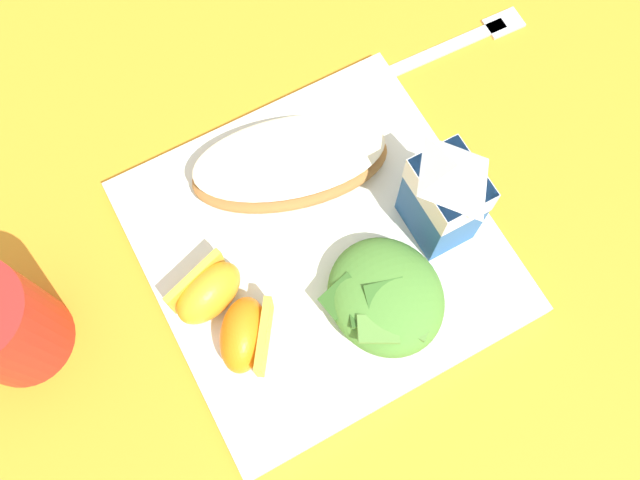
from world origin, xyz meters
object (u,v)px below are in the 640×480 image
at_px(white_plate, 320,247).
at_px(milk_carton, 446,194).
at_px(metal_fork, 451,45).
at_px(orange_wedge_middle, 246,335).
at_px(cheesy_pizza_bread, 290,164).
at_px(orange_wedge_front, 208,293).
at_px(green_salad_pile, 386,297).
at_px(drinking_red_cup, 0,326).

bearing_deg(white_plate, milk_carton, 72.98).
bearing_deg(metal_fork, orange_wedge_middle, -61.06).
xyz_separation_m(milk_carton, orange_wedge_middle, (0.02, -0.18, -0.04)).
bearing_deg(milk_carton, cheesy_pizza_bread, -139.11).
bearing_deg(orange_wedge_middle, white_plate, 116.25).
distance_m(orange_wedge_middle, metal_fork, 0.34).
height_order(white_plate, cheesy_pizza_bread, cheesy_pizza_bread).
xyz_separation_m(orange_wedge_front, orange_wedge_middle, (0.04, 0.01, 0.00)).
height_order(white_plate, milk_carton, milk_carton).
xyz_separation_m(white_plate, green_salad_pile, (0.07, 0.02, 0.03)).
relative_size(milk_carton, orange_wedge_front, 1.61).
bearing_deg(orange_wedge_middle, cheesy_pizza_bread, 139.10).
relative_size(white_plate, cheesy_pizza_bread, 1.51).
xyz_separation_m(white_plate, cheesy_pizza_bread, (-0.07, 0.01, 0.03)).
relative_size(white_plate, orange_wedge_middle, 4.01).
relative_size(white_plate, metal_fork, 1.49).
bearing_deg(white_plate, cheesy_pizza_bread, 172.54).
height_order(white_plate, drinking_red_cup, drinking_red_cup).
bearing_deg(milk_carton, drinking_red_cup, -102.54).
distance_m(white_plate, metal_fork, 0.24).
xyz_separation_m(white_plate, orange_wedge_middle, (0.04, -0.09, 0.03)).
bearing_deg(green_salad_pile, metal_fork, 135.30).
bearing_deg(drinking_red_cup, metal_fork, 99.14).
bearing_deg(white_plate, orange_wedge_middle, -63.75).
bearing_deg(cheesy_pizza_bread, milk_carton, 40.89).
bearing_deg(drinking_red_cup, green_salad_pile, 66.57).
distance_m(milk_carton, metal_fork, 0.20).
height_order(cheesy_pizza_bread, orange_wedge_front, orange_wedge_front).
bearing_deg(milk_carton, white_plate, -107.02).
height_order(orange_wedge_middle, metal_fork, orange_wedge_middle).
xyz_separation_m(cheesy_pizza_bread, metal_fork, (-0.05, 0.20, -0.03)).
height_order(white_plate, metal_fork, white_plate).
xyz_separation_m(cheesy_pizza_bread, milk_carton, (0.10, 0.09, 0.04)).
height_order(milk_carton, metal_fork, milk_carton).
distance_m(milk_carton, orange_wedge_front, 0.20).
height_order(green_salad_pile, milk_carton, milk_carton).
bearing_deg(drinking_red_cup, orange_wedge_front, 72.28).
bearing_deg(drinking_red_cup, cheesy_pizza_bread, 94.87).
bearing_deg(metal_fork, milk_carton, -37.58).
distance_m(cheesy_pizza_bread, orange_wedge_front, 0.13).
height_order(orange_wedge_front, orange_wedge_middle, same).
distance_m(orange_wedge_front, metal_fork, 0.34).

